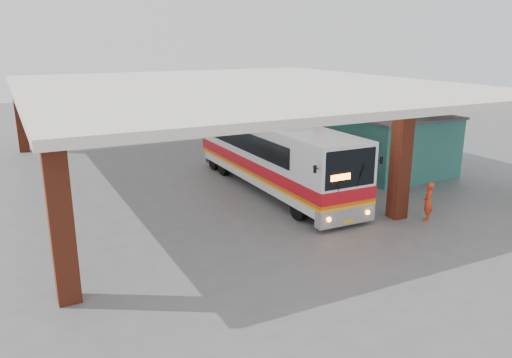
{
  "coord_description": "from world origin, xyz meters",
  "views": [
    {
      "loc": [
        -10.53,
        -17.12,
        6.85
      ],
      "look_at": [
        -1.76,
        0.0,
        1.44
      ],
      "focal_mm": 35.0,
      "sensor_mm": 36.0,
      "label": 1
    }
  ],
  "objects_px": {
    "motorcycle": "(346,168)",
    "pedestrian": "(428,202)",
    "coach_bus": "(273,154)",
    "red_chair": "(299,152)"
  },
  "relations": [
    {
      "from": "coach_bus",
      "to": "motorcycle",
      "type": "distance_m",
      "value": 4.39
    },
    {
      "from": "motorcycle",
      "to": "pedestrian",
      "type": "distance_m",
      "value": 6.46
    },
    {
      "from": "pedestrian",
      "to": "red_chair",
      "type": "xyz_separation_m",
      "value": [
        1.1,
        11.17,
        -0.38
      ]
    },
    {
      "from": "motorcycle",
      "to": "red_chair",
      "type": "distance_m",
      "value": 4.78
    },
    {
      "from": "coach_bus",
      "to": "red_chair",
      "type": "xyz_separation_m",
      "value": [
        4.45,
        4.79,
        -1.32
      ]
    },
    {
      "from": "pedestrian",
      "to": "red_chair",
      "type": "bearing_deg",
      "value": -135.15
    },
    {
      "from": "red_chair",
      "to": "coach_bus",
      "type": "bearing_deg",
      "value": -142.62
    },
    {
      "from": "pedestrian",
      "to": "red_chair",
      "type": "relative_size",
      "value": 1.81
    },
    {
      "from": "motorcycle",
      "to": "coach_bus",
      "type": "bearing_deg",
      "value": 80.88
    },
    {
      "from": "coach_bus",
      "to": "motorcycle",
      "type": "bearing_deg",
      "value": 0.67
    }
  ]
}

